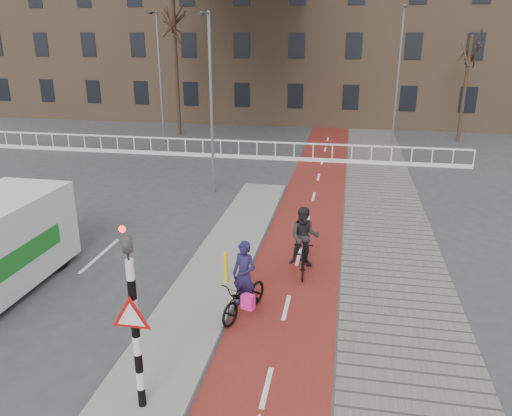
# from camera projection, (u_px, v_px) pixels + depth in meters

# --- Properties ---
(ground) EXTENTS (120.00, 120.00, 0.00)m
(ground) POSITION_uv_depth(u_px,v_px,m) (206.00, 349.00, 10.76)
(ground) COLOR #38383A
(ground) RESTS_ON ground
(bike_lane) EXTENTS (2.50, 60.00, 0.01)m
(bike_lane) POSITION_uv_depth(u_px,v_px,m) (312.00, 204.00, 19.78)
(bike_lane) COLOR maroon
(bike_lane) RESTS_ON ground
(sidewalk) EXTENTS (3.00, 60.00, 0.01)m
(sidewalk) POSITION_uv_depth(u_px,v_px,m) (384.00, 209.00, 19.29)
(sidewalk) COLOR slate
(sidewalk) RESTS_ON ground
(curb_island) EXTENTS (1.80, 16.00, 0.12)m
(curb_island) POSITION_uv_depth(u_px,v_px,m) (220.00, 264.00, 14.57)
(curb_island) COLOR gray
(curb_island) RESTS_ON ground
(traffic_signal) EXTENTS (0.80, 0.80, 3.68)m
(traffic_signal) POSITION_uv_depth(u_px,v_px,m) (134.00, 315.00, 8.33)
(traffic_signal) COLOR black
(traffic_signal) RESTS_ON curb_island
(bollard) EXTENTS (0.12, 0.12, 0.86)m
(bollard) POSITION_uv_depth(u_px,v_px,m) (226.00, 267.00, 13.25)
(bollard) COLOR yellow
(bollard) RESTS_ON curb_island
(cyclist_near) EXTENTS (1.22, 1.92, 1.90)m
(cyclist_near) POSITION_uv_depth(u_px,v_px,m) (244.00, 291.00, 11.83)
(cyclist_near) COLOR black
(cyclist_near) RESTS_ON bike_lane
(cyclist_far) EXTENTS (0.86, 1.83, 1.95)m
(cyclist_far) POSITION_uv_depth(u_px,v_px,m) (304.00, 246.00, 13.90)
(cyclist_far) COLOR black
(cyclist_far) RESTS_ON bike_lane
(railing) EXTENTS (28.00, 0.10, 0.99)m
(railing) POSITION_uv_depth(u_px,v_px,m) (203.00, 151.00, 27.28)
(railing) COLOR silver
(railing) RESTS_ON ground
(townhouse_row) EXTENTS (46.00, 10.00, 15.90)m
(townhouse_row) POSITION_uv_depth(u_px,v_px,m) (279.00, 14.00, 38.35)
(townhouse_row) COLOR #7F6047
(townhouse_row) RESTS_ON ground
(tree_mid) EXTENTS (0.24, 0.24, 8.47)m
(tree_mid) POSITION_uv_depth(u_px,v_px,m) (176.00, 69.00, 31.99)
(tree_mid) COLOR #301F15
(tree_mid) RESTS_ON ground
(tree_right) EXTENTS (0.21, 0.21, 6.36)m
(tree_right) POSITION_uv_depth(u_px,v_px,m) (465.00, 90.00, 30.15)
(tree_right) COLOR #301F15
(tree_right) RESTS_ON ground
(streetlight_near) EXTENTS (0.12, 0.12, 7.23)m
(streetlight_near) POSITION_uv_depth(u_px,v_px,m) (211.00, 107.00, 20.11)
(streetlight_near) COLOR slate
(streetlight_near) RESTS_ON ground
(streetlight_left) EXTENTS (0.12, 0.12, 7.60)m
(streetlight_left) POSITION_uv_depth(u_px,v_px,m) (160.00, 79.00, 29.80)
(streetlight_left) COLOR slate
(streetlight_left) RESTS_ON ground
(streetlight_right) EXTENTS (0.12, 0.12, 7.90)m
(streetlight_right) POSITION_uv_depth(u_px,v_px,m) (398.00, 78.00, 28.66)
(streetlight_right) COLOR slate
(streetlight_right) RESTS_ON ground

